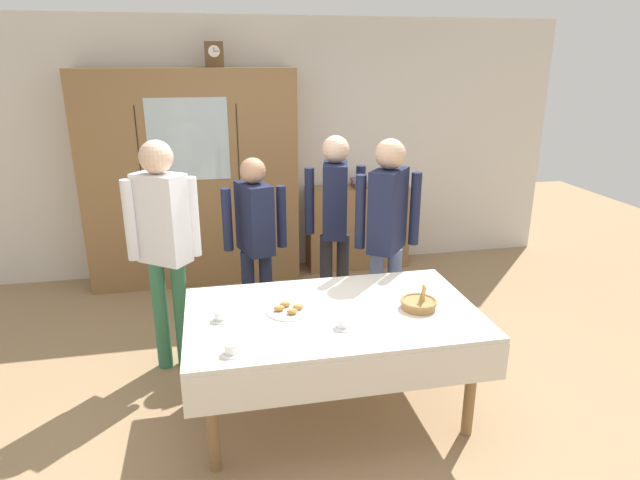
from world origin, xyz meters
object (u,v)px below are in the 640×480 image
at_px(tea_cup_back_edge, 343,323).
at_px(person_beside_shelf, 387,225).
at_px(tea_cup_far_right, 231,349).
at_px(wall_cabinet, 192,180).
at_px(spoon_back_edge, 260,297).
at_px(bookshelf_low, 357,227).
at_px(person_behind_table_left, 335,213).
at_px(person_behind_table_right, 163,234).
at_px(dining_table, 334,326).
at_px(mantel_clock, 214,54).
at_px(spoon_far_left, 253,310).
at_px(bread_basket, 419,303).
at_px(book_stack, 358,183).
at_px(tea_cup_mid_right, 221,316).
at_px(pastry_plate, 288,310).
at_px(person_by_cabinet, 255,232).

xyz_separation_m(tea_cup_back_edge, person_beside_shelf, (0.60, 1.00, 0.28)).
bearing_deg(tea_cup_far_right, wall_cabinet, 94.62).
xyz_separation_m(spoon_back_edge, person_beside_shelf, (1.05, 0.47, 0.31)).
relative_size(wall_cabinet, tea_cup_far_right, 16.90).
bearing_deg(person_beside_shelf, bookshelf_low, 81.46).
distance_m(person_behind_table_left, person_behind_table_right, 1.45).
relative_size(dining_table, mantel_clock, 7.74).
relative_size(spoon_far_left, person_beside_shelf, 0.07).
distance_m(mantel_clock, bread_basket, 3.26).
height_order(bookshelf_low, book_stack, book_stack).
bearing_deg(spoon_back_edge, person_behind_table_left, 52.25).
relative_size(mantel_clock, tea_cup_mid_right, 1.85).
height_order(bookshelf_low, person_beside_shelf, person_beside_shelf).
height_order(dining_table, tea_cup_far_right, tea_cup_far_right).
xyz_separation_m(tea_cup_mid_right, tea_cup_back_edge, (0.72, -0.25, 0.00)).
height_order(bookshelf_low, tea_cup_mid_right, bookshelf_low).
distance_m(wall_cabinet, tea_cup_back_edge, 2.95).
bearing_deg(dining_table, person_behind_table_right, 141.99).
bearing_deg(person_behind_table_right, mantel_clock, 75.08).
xyz_separation_m(spoon_back_edge, spoon_far_left, (-0.06, -0.18, 0.00)).
distance_m(bookshelf_low, tea_cup_mid_right, 3.05).
bearing_deg(spoon_far_left, person_behind_table_left, 54.64).
distance_m(spoon_far_left, person_behind_table_right, 0.95).
bearing_deg(mantel_clock, person_beside_shelf, -55.82).
distance_m(tea_cup_back_edge, pastry_plate, 0.40).
xyz_separation_m(dining_table, spoon_far_left, (-0.50, 0.16, 0.09)).
bearing_deg(pastry_plate, spoon_far_left, 161.70).
height_order(bread_basket, person_behind_table_right, person_behind_table_right).
height_order(pastry_plate, person_beside_shelf, person_beside_shelf).
xyz_separation_m(wall_cabinet, person_behind_table_right, (-0.17, -1.75, -0.02)).
bearing_deg(bread_basket, tea_cup_back_edge, -163.65).
bearing_deg(tea_cup_mid_right, tea_cup_far_right, -83.87).
xyz_separation_m(bread_basket, pastry_plate, (-0.83, 0.12, -0.02)).
relative_size(pastry_plate, person_beside_shelf, 0.16).
height_order(mantel_clock, person_beside_shelf, mantel_clock).
relative_size(dining_table, person_by_cabinet, 1.20).
height_order(tea_cup_back_edge, person_beside_shelf, person_beside_shelf).
bearing_deg(person_behind_table_right, bookshelf_low, 42.68).
relative_size(tea_cup_back_edge, person_beside_shelf, 0.08).
xyz_separation_m(dining_table, bread_basket, (0.56, -0.03, 0.12)).
height_order(tea_cup_mid_right, person_beside_shelf, person_beside_shelf).
relative_size(tea_cup_back_edge, tea_cup_far_right, 1.00).
distance_m(person_beside_shelf, person_behind_table_right, 1.68).
bearing_deg(person_by_cabinet, tea_cup_back_edge, -74.28).
xyz_separation_m(dining_table, tea_cup_far_right, (-0.66, -0.37, 0.12)).
distance_m(book_stack, bread_basket, 2.70).
bearing_deg(mantel_clock, spoon_far_left, -87.57).
distance_m(person_by_cabinet, person_behind_table_right, 0.80).
height_order(book_stack, tea_cup_back_edge, book_stack).
bearing_deg(wall_cabinet, book_stack, 1.62).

